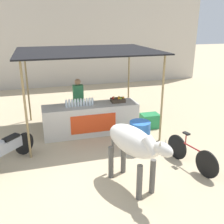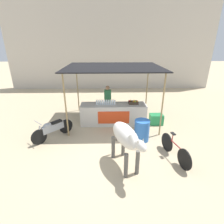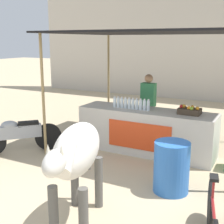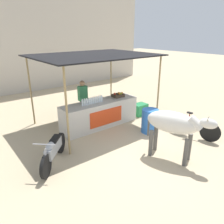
{
  "view_description": "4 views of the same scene",
  "coord_description": "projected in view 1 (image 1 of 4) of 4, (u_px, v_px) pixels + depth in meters",
  "views": [
    {
      "loc": [
        -1.54,
        -5.52,
        3.48
      ],
      "look_at": [
        0.34,
        0.92,
        1.12
      ],
      "focal_mm": 42.0,
      "sensor_mm": 36.0,
      "label": 1
    },
    {
      "loc": [
        -0.24,
        -5.33,
        3.64
      ],
      "look_at": [
        -0.09,
        0.89,
        1.12
      ],
      "focal_mm": 28.0,
      "sensor_mm": 36.0,
      "label": 2
    },
    {
      "loc": [
        2.43,
        -3.97,
        2.44
      ],
      "look_at": [
        -0.47,
        1.48,
        1.01
      ],
      "focal_mm": 50.0,
      "sensor_mm": 36.0,
      "label": 3
    },
    {
      "loc": [
        -4.37,
        -4.08,
        3.39
      ],
      "look_at": [
        -0.29,
        1.09,
        0.94
      ],
      "focal_mm": 35.0,
      "sensor_mm": 36.0,
      "label": 4
    }
  ],
  "objects": [
    {
      "name": "ground_plane",
      "position": [
        109.0,
        167.0,
        6.56
      ],
      "size": [
        60.0,
        60.0,
        0.0
      ],
      "primitive_type": "plane",
      "color": "tan"
    },
    {
      "name": "building_wall_far",
      "position": [
        62.0,
        20.0,
        13.67
      ],
      "size": [
        16.0,
        0.5,
        6.97
      ],
      "primitive_type": "cube",
      "color": "beige",
      "rests_on": "ground"
    },
    {
      "name": "stall_counter",
      "position": [
        91.0,
        119.0,
        8.39
      ],
      "size": [
        3.0,
        0.82,
        0.96
      ],
      "color": "beige",
      "rests_on": "ground"
    },
    {
      "name": "stall_awning",
      "position": [
        87.0,
        54.0,
        7.99
      ],
      "size": [
        4.2,
        3.2,
        2.62
      ],
      "color": "black",
      "rests_on": "ground"
    },
    {
      "name": "water_bottle_row",
      "position": [
        80.0,
        103.0,
        8.06
      ],
      "size": [
        0.88,
        0.07,
        0.25
      ],
      "color": "silver",
      "rests_on": "stall_counter"
    },
    {
      "name": "fruit_crate",
      "position": [
        118.0,
        100.0,
        8.49
      ],
      "size": [
        0.44,
        0.32,
        0.18
      ],
      "color": "#3F3326",
      "rests_on": "stall_counter"
    },
    {
      "name": "vendor_behind_counter",
      "position": [
        79.0,
        102.0,
        8.88
      ],
      "size": [
        0.34,
        0.22,
        1.65
      ],
      "color": "#383842",
      "rests_on": "ground"
    },
    {
      "name": "cooler_box",
      "position": [
        150.0,
        121.0,
        8.91
      ],
      "size": [
        0.6,
        0.44,
        0.48
      ],
      "primitive_type": "cube",
      "color": "#268C4C",
      "rests_on": "ground"
    },
    {
      "name": "water_barrel",
      "position": [
        140.0,
        136.0,
        7.3
      ],
      "size": [
        0.58,
        0.58,
        0.85
      ],
      "primitive_type": "cylinder",
      "color": "blue",
      "rests_on": "ground"
    },
    {
      "name": "cow",
      "position": [
        133.0,
        144.0,
        5.48
      ],
      "size": [
        0.96,
        1.83,
        1.44
      ],
      "color": "silver",
      "rests_on": "ground"
    },
    {
      "name": "motorcycle_parked",
      "position": [
        6.0,
        149.0,
        6.56
      ],
      "size": [
        1.29,
        1.37,
        0.9
      ],
      "color": "black",
      "rests_on": "ground"
    },
    {
      "name": "bicycle_leaning",
      "position": [
        191.0,
        154.0,
        6.46
      ],
      "size": [
        0.41,
        1.63,
        0.85
      ],
      "color": "black",
      "rests_on": "ground"
    }
  ]
}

